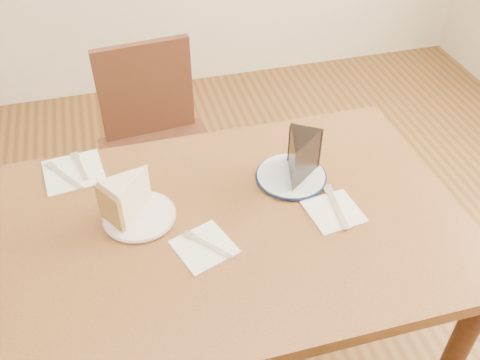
{
  "coord_description": "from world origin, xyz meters",
  "views": [
    {
      "loc": [
        -0.24,
        -0.95,
        1.75
      ],
      "look_at": [
        0.04,
        0.1,
        0.8
      ],
      "focal_mm": 40.0,
      "sensor_mm": 36.0,
      "label": 1
    }
  ],
  "objects_px": {
    "chair_far": "(159,149)",
    "chocolate_cake": "(299,160)",
    "plate_navy": "(291,176)",
    "carrot_cake": "(131,195)",
    "plate_cream": "(139,216)",
    "table": "(234,247)"
  },
  "relations": [
    {
      "from": "plate_cream",
      "to": "carrot_cake",
      "type": "distance_m",
      "value": 0.06
    },
    {
      "from": "chair_far",
      "to": "chocolate_cake",
      "type": "relative_size",
      "value": 6.75
    },
    {
      "from": "plate_navy",
      "to": "chocolate_cake",
      "type": "relative_size",
      "value": 1.51
    },
    {
      "from": "plate_cream",
      "to": "carrot_cake",
      "type": "xyz_separation_m",
      "value": [
        -0.01,
        0.02,
        0.06
      ]
    },
    {
      "from": "carrot_cake",
      "to": "plate_navy",
      "type": "bearing_deg",
      "value": 61.05
    },
    {
      "from": "carrot_cake",
      "to": "plate_cream",
      "type": "bearing_deg",
      "value": -5.08
    },
    {
      "from": "table",
      "to": "plate_navy",
      "type": "relative_size",
      "value": 6.23
    },
    {
      "from": "chair_far",
      "to": "chocolate_cake",
      "type": "height_order",
      "value": "chocolate_cake"
    },
    {
      "from": "plate_cream",
      "to": "carrot_cake",
      "type": "bearing_deg",
      "value": 117.19
    },
    {
      "from": "plate_cream",
      "to": "plate_navy",
      "type": "height_order",
      "value": "same"
    },
    {
      "from": "chair_far",
      "to": "plate_navy",
      "type": "height_order",
      "value": "chair_far"
    },
    {
      "from": "table",
      "to": "chocolate_cake",
      "type": "height_order",
      "value": "chocolate_cake"
    },
    {
      "from": "table",
      "to": "chocolate_cake",
      "type": "relative_size",
      "value": 9.4
    },
    {
      "from": "plate_navy",
      "to": "chocolate_cake",
      "type": "distance_m",
      "value": 0.07
    },
    {
      "from": "table",
      "to": "carrot_cake",
      "type": "bearing_deg",
      "value": 158.24
    },
    {
      "from": "chair_far",
      "to": "carrot_cake",
      "type": "bearing_deg",
      "value": 71.88
    },
    {
      "from": "plate_cream",
      "to": "plate_navy",
      "type": "xyz_separation_m",
      "value": [
        0.44,
        0.05,
        0.0
      ]
    },
    {
      "from": "table",
      "to": "carrot_cake",
      "type": "relative_size",
      "value": 9.62
    },
    {
      "from": "chair_far",
      "to": "chocolate_cake",
      "type": "xyz_separation_m",
      "value": [
        0.33,
        -0.6,
        0.34
      ]
    },
    {
      "from": "chair_far",
      "to": "plate_cream",
      "type": "xyz_separation_m",
      "value": [
        -0.12,
        -0.63,
        0.28
      ]
    },
    {
      "from": "table",
      "to": "plate_cream",
      "type": "relative_size",
      "value": 6.54
    },
    {
      "from": "plate_navy",
      "to": "chair_far",
      "type": "bearing_deg",
      "value": 118.35
    }
  ]
}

